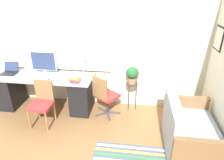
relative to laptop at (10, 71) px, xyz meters
The scene contains 15 objects.
ground_plane 2.06m from the laptop, 11.86° to the right, with size 14.00×14.00×0.00m, color olive.
wall_back_with_window 1.94m from the laptop, 11.39° to the left, with size 9.00×0.12×2.70m.
desk 0.85m from the laptop, ahead, with size 2.12×0.68×0.77m.
laptop is the anchor object (origin of this frame).
monitor 0.79m from the laptop, ahead, with size 0.53×0.16×0.48m.
keyboard 0.76m from the laptop, 19.41° to the right, with size 0.42×0.13×0.02m.
mouse 1.01m from the laptop, 14.86° to the right, with size 0.04×0.06×0.03m.
desk_lamp 1.63m from the laptop, ahead, with size 0.15×0.15×0.47m.
book_stack 1.53m from the laptop, ahead, with size 0.23×0.18×0.13m.
desk_chair_wooden 1.15m from the laptop, 31.19° to the right, with size 0.42×0.43×0.87m.
office_chair_swivel 2.12m from the laptop, ahead, with size 0.57×0.58×0.91m.
couch_loveseat 3.75m from the laptop, 13.91° to the right, with size 0.80×1.24×0.83m.
plant_stand 2.63m from the laptop, ahead, with size 0.25×0.25×0.64m.
potted_plant 2.62m from the laptop, ahead, with size 0.26×0.26×0.35m.
floor_rug_striped 3.17m from the laptop, 24.16° to the right, with size 1.44×0.56×0.01m.
Camera 1 is at (0.85, -3.23, 2.49)m, focal length 32.00 mm.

